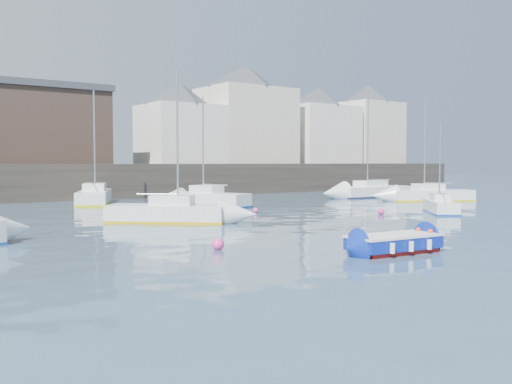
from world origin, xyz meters
TOP-DOWN VIEW (x-y plane):
  - water at (0.00, 0.00)m, footprint 220.00×220.00m
  - quay_wall at (0.00, 35.00)m, footprint 90.00×5.00m
  - land_strip at (0.00, 53.00)m, footprint 90.00×32.00m
  - bldg_east_a at (20.00, 42.00)m, footprint 13.36×13.36m
  - bldg_east_b at (31.00, 41.50)m, footprint 11.88×11.88m
  - bldg_east_c at (40.00, 41.50)m, footprint 11.14×11.14m
  - bldg_east_d at (11.00, 41.50)m, footprint 11.14×11.14m
  - warehouse at (-6.00, 43.00)m, footprint 16.40×10.40m
  - blue_dinghy at (-3.06, -0.54)m, footprint 3.52×1.95m
  - sailboat_b at (-4.87, 13.22)m, footprint 5.97×5.58m
  - sailboat_c at (11.41, 8.23)m, footprint 3.87×4.16m
  - sailboat_d at (20.30, 15.70)m, footprint 6.78×5.07m
  - sailboat_f at (2.45, 21.12)m, footprint 3.96×6.28m
  - sailboat_g at (20.29, 22.06)m, footprint 7.70×2.87m
  - sailboat_h at (-3.27, 28.60)m, footprint 4.80×7.00m
  - buoy_near at (-7.66, 3.65)m, footprint 0.44×0.44m
  - buoy_mid at (7.70, 9.76)m, footprint 0.40×0.40m
  - buoy_far at (2.08, 14.95)m, footprint 0.36×0.36m

SIDE VIEW (x-z plane):
  - water at x=0.00m, z-range 0.00..0.00m
  - buoy_near at x=-7.66m, z-range -0.22..0.22m
  - buoy_mid at x=7.70m, z-range -0.20..0.20m
  - buoy_far at x=2.08m, z-range -0.18..0.18m
  - blue_dinghy at x=-3.06m, z-range 0.04..0.69m
  - sailboat_c at x=11.41m, z-range -2.40..3.27m
  - sailboat_d at x=20.30m, z-range -3.70..4.72m
  - sailboat_b at x=-4.87m, z-range -3.47..4.51m
  - sailboat_g at x=20.29m, z-range -4.25..5.34m
  - sailboat_f at x=2.45m, z-range -3.35..4.45m
  - sailboat_h at x=-3.27m, z-range -3.76..4.89m
  - land_strip at x=0.00m, z-range 0.00..2.80m
  - quay_wall at x=0.00m, z-range 0.00..3.00m
  - warehouse at x=-6.00m, z-range 2.82..10.42m
  - bldg_east_d at x=11.00m, z-range 2.89..11.84m
  - bldg_east_b at x=31.00m, z-range 2.89..12.84m
  - bldg_east_c at x=40.00m, z-range 2.90..13.85m
  - bldg_east_a at x=20.00m, z-range 2.91..14.71m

